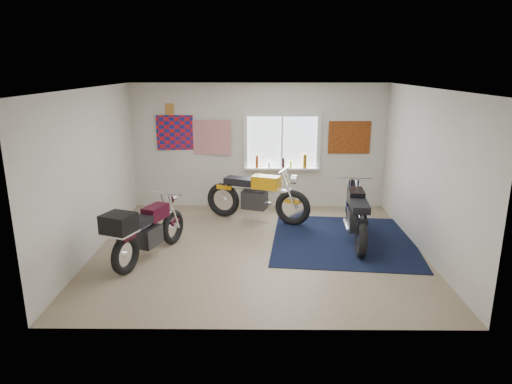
{
  "coord_description": "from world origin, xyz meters",
  "views": [
    {
      "loc": [
        0.02,
        -7.3,
        3.03
      ],
      "look_at": [
        -0.04,
        0.4,
        0.9
      ],
      "focal_mm": 32.0,
      "sensor_mm": 36.0,
      "label": 1
    }
  ],
  "objects_px": {
    "yellow_triumph": "(257,197)",
    "maroon_tourer": "(144,231)",
    "navy_rug": "(343,240)",
    "black_chrome_bike": "(356,216)"
  },
  "relations": [
    {
      "from": "black_chrome_bike",
      "to": "maroon_tourer",
      "type": "xyz_separation_m",
      "value": [
        -3.54,
        -0.89,
        0.04
      ]
    },
    {
      "from": "yellow_triumph",
      "to": "maroon_tourer",
      "type": "bearing_deg",
      "value": -110.55
    },
    {
      "from": "maroon_tourer",
      "to": "black_chrome_bike",
      "type": "bearing_deg",
      "value": -54.53
    },
    {
      "from": "navy_rug",
      "to": "black_chrome_bike",
      "type": "xyz_separation_m",
      "value": [
        0.2,
        -0.02,
        0.46
      ]
    },
    {
      "from": "navy_rug",
      "to": "yellow_triumph",
      "type": "bearing_deg",
      "value": 144.68
    },
    {
      "from": "black_chrome_bike",
      "to": "maroon_tourer",
      "type": "distance_m",
      "value": 3.65
    },
    {
      "from": "yellow_triumph",
      "to": "black_chrome_bike",
      "type": "bearing_deg",
      "value": -11.91
    },
    {
      "from": "black_chrome_bike",
      "to": "maroon_tourer",
      "type": "relative_size",
      "value": 1.1
    },
    {
      "from": "black_chrome_bike",
      "to": "navy_rug",
      "type": "bearing_deg",
      "value": 89.36
    },
    {
      "from": "navy_rug",
      "to": "maroon_tourer",
      "type": "height_order",
      "value": "maroon_tourer"
    }
  ]
}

